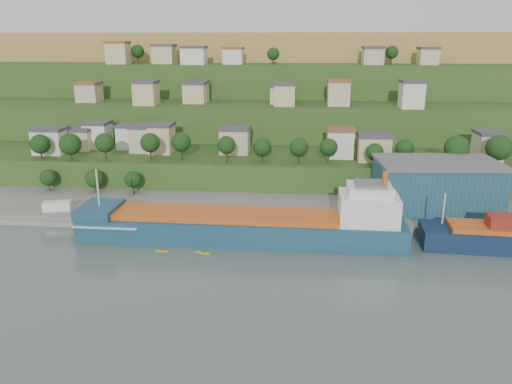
# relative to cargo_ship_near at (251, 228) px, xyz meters

# --- Properties ---
(ground) EXTENTS (500.00, 500.00, 0.00)m
(ground) POSITION_rel_cargo_ship_near_xyz_m (-2.08, -8.76, -3.09)
(ground) COLOR #45534D
(ground) RESTS_ON ground
(quay) EXTENTS (220.00, 26.00, 4.00)m
(quay) POSITION_rel_cargo_ship_near_xyz_m (17.92, 19.24, -3.09)
(quay) COLOR slate
(quay) RESTS_ON ground
(pebble_beach) EXTENTS (40.00, 18.00, 2.40)m
(pebble_beach) POSITION_rel_cargo_ship_near_xyz_m (-57.08, 13.24, -3.09)
(pebble_beach) COLOR slate
(pebble_beach) RESTS_ON ground
(hillside) EXTENTS (360.00, 211.12, 96.00)m
(hillside) POSITION_rel_cargo_ship_near_xyz_m (-2.11, 159.94, -3.01)
(hillside) COLOR #284719
(hillside) RESTS_ON ground
(cargo_ship_near) EXTENTS (75.40, 13.08, 19.34)m
(cargo_ship_near) POSITION_rel_cargo_ship_near_xyz_m (0.00, 0.00, 0.00)
(cargo_ship_near) COLOR navy
(cargo_ship_near) RESTS_ON ground
(warehouse) EXTENTS (32.18, 20.99, 12.80)m
(warehouse) POSITION_rel_cargo_ship_near_xyz_m (46.86, 21.62, 5.35)
(warehouse) COLOR #1C4756
(warehouse) RESTS_ON quay
(caravan) EXTENTS (7.35, 4.40, 3.21)m
(caravan) POSITION_rel_cargo_ship_near_xyz_m (-51.89, 10.90, -0.28)
(caravan) COLOR white
(caravan) RESTS_ON pebble_beach
(dinghy) EXTENTS (4.47, 3.10, 0.84)m
(dinghy) POSITION_rel_cargo_ship_near_xyz_m (-41.40, 12.98, -1.47)
(dinghy) COLOR silver
(dinghy) RESTS_ON pebble_beach
(kayak_orange) EXTENTS (2.96, 0.85, 0.73)m
(kayak_orange) POSITION_rel_cargo_ship_near_xyz_m (-19.01, -8.25, -2.87)
(kayak_orange) COLOR orange
(kayak_orange) RESTS_ON ground
(kayak_yellow) EXTENTS (3.37, 1.49, 0.83)m
(kayak_yellow) POSITION_rel_cargo_ship_near_xyz_m (-9.64, -8.51, -2.84)
(kayak_yellow) COLOR gold
(kayak_yellow) RESTS_ON ground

